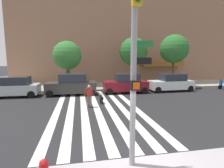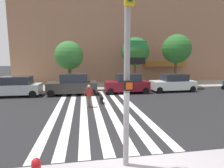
# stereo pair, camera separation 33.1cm
# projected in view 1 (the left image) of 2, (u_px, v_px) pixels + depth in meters

# --- Properties ---
(ground_plane) EXTENTS (160.00, 160.00, 0.00)m
(ground_plane) POSITION_uv_depth(u_px,v_px,m) (107.00, 108.00, 12.75)
(ground_plane) COLOR #232326
(sidewalk_far) EXTENTS (80.00, 6.00, 0.15)m
(sidewalk_far) POSITION_uv_depth(u_px,v_px,m) (94.00, 86.00, 22.29)
(sidewalk_far) COLOR #9E9D8B
(sidewalk_far) RESTS_ON ground_plane
(crosswalk_stripes) EXTENTS (5.85, 13.03, 0.01)m
(crosswalk_stripes) POSITION_uv_depth(u_px,v_px,m) (97.00, 108.00, 12.62)
(crosswalk_stripes) COLOR silver
(crosswalk_stripes) RESTS_ON ground_plane
(traffic_light_pole) EXTENTS (0.74, 0.46, 5.80)m
(traffic_light_pole) POSITION_uv_depth(u_px,v_px,m) (134.00, 58.00, 5.14)
(traffic_light_pole) COLOR gray
(traffic_light_pole) RESTS_ON sidewalk_near
(parked_car_near_curb) EXTENTS (4.67, 2.03, 1.87)m
(parked_car_near_curb) POSITION_uv_depth(u_px,v_px,m) (13.00, 87.00, 16.27)
(parked_car_near_curb) COLOR #AEBDBF
(parked_car_near_curb) RESTS_ON ground_plane
(parked_car_behind_first) EXTENTS (4.78, 2.10, 2.06)m
(parked_car_behind_first) POSITION_uv_depth(u_px,v_px,m) (72.00, 85.00, 17.23)
(parked_car_behind_first) COLOR #33322F
(parked_car_behind_first) RESTS_ON ground_plane
(parked_car_third_in_line) EXTENTS (4.56, 2.15, 1.99)m
(parked_car_third_in_line) POSITION_uv_depth(u_px,v_px,m) (126.00, 84.00, 18.24)
(parked_car_third_in_line) COLOR maroon
(parked_car_third_in_line) RESTS_ON ground_plane
(parked_car_fourth_in_line) EXTENTS (4.72, 1.95, 1.89)m
(parked_car_fourth_in_line) POSITION_uv_depth(u_px,v_px,m) (171.00, 83.00, 19.19)
(parked_car_fourth_in_line) COLOR silver
(parked_car_fourth_in_line) RESTS_ON ground_plane
(street_tree_nearest) EXTENTS (3.22, 3.22, 5.33)m
(street_tree_nearest) POSITION_uv_depth(u_px,v_px,m) (67.00, 56.00, 19.83)
(street_tree_nearest) COLOR #4C3823
(street_tree_nearest) RESTS_ON sidewalk_far
(street_tree_middle) EXTENTS (3.45, 3.45, 5.95)m
(street_tree_middle) POSITION_uv_depth(u_px,v_px,m) (133.00, 52.00, 21.72)
(street_tree_middle) COLOR #4C3823
(street_tree_middle) RESTS_ON sidewalk_far
(street_tree_further) EXTENTS (3.43, 3.43, 6.24)m
(street_tree_further) POSITION_uv_depth(u_px,v_px,m) (174.00, 49.00, 21.30)
(street_tree_further) COLOR #4C3823
(street_tree_further) RESTS_ON sidewalk_far
(pedestrian_dog_walker) EXTENTS (0.70, 0.24, 1.64)m
(pedestrian_dog_walker) POSITION_uv_depth(u_px,v_px,m) (89.00, 95.00, 12.79)
(pedestrian_dog_walker) COLOR #6B6051
(pedestrian_dog_walker) RESTS_ON ground_plane
(dog_on_leash) EXTENTS (0.27, 1.07, 0.65)m
(dog_on_leash) POSITION_uv_depth(u_px,v_px,m) (101.00, 98.00, 13.97)
(dog_on_leash) COLOR black
(dog_on_leash) RESTS_ON ground_plane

